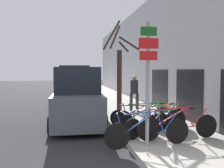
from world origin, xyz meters
TOP-DOWN VIEW (x-y plane):
  - ground_plane at (0.00, 11.20)m, footprint 80.00×80.00m
  - sidewalk_curb at (2.60, 14.00)m, footprint 3.20×32.00m
  - building_facade at (4.35, 13.92)m, footprint 0.23×32.00m
  - signpost at (1.47, 2.67)m, footprint 0.55×0.12m
  - bicycle_0 at (1.47, 2.59)m, footprint 2.47×0.47m
  - bicycle_1 at (2.58, 3.11)m, footprint 2.60×0.44m
  - bicycle_2 at (2.01, 3.63)m, footprint 2.17×0.92m
  - bicycle_3 at (2.56, 4.10)m, footprint 2.00×1.28m
  - bicycle_4 at (2.09, 4.28)m, footprint 2.56×0.44m
  - bicycle_5 at (1.82, 4.65)m, footprint 1.87×1.17m
  - parked_car_0 at (-0.26, 6.22)m, footprint 2.15×4.47m
  - parked_car_1 at (-0.24, 11.92)m, footprint 2.18×4.83m
  - parked_car_2 at (-0.16, 17.48)m, footprint 2.09×4.51m
  - pedestrian_near at (2.74, 8.57)m, footprint 0.47×0.40m
  - street_tree at (1.61, 7.00)m, footprint 1.61×1.52m

SIDE VIEW (x-z plane):
  - ground_plane at x=0.00m, z-range 0.00..0.00m
  - sidewalk_curb at x=2.60m, z-range 0.00..0.15m
  - bicycle_5 at x=1.82m, z-range 0.09..0.95m
  - bicycle_2 at x=2.01m, z-range 0.09..0.97m
  - bicycle_3 at x=2.56m, z-range 0.08..1.03m
  - bicycle_0 at x=1.47m, z-range 0.08..1.05m
  - bicycle_1 at x=2.58m, z-range 0.08..1.05m
  - bicycle_4 at x=2.09m, z-range 0.08..1.06m
  - parked_car_2 at x=-0.16m, z-range -0.09..1.98m
  - parked_car_0 at x=-0.26m, z-range -0.12..2.21m
  - parked_car_1 at x=-0.24m, z-range -0.13..2.37m
  - pedestrian_near at x=2.74m, z-range 0.29..2.09m
  - street_tree at x=1.61m, z-range -0.10..4.14m
  - signpost at x=1.47m, z-range 0.35..3.72m
  - building_facade at x=4.35m, z-range -0.02..6.48m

